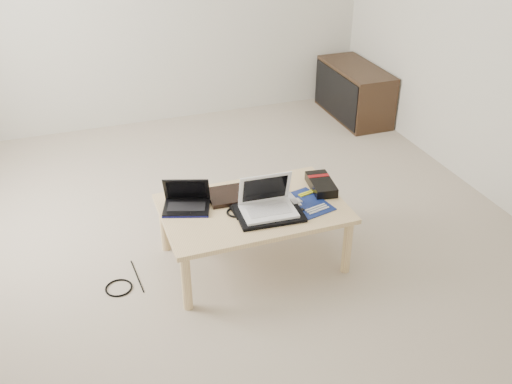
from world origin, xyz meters
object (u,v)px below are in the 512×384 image
object	(u,v)px
white_laptop	(267,203)
media_cabinet	(353,92)
gpu_box	(321,184)
netbook	(187,202)
coffee_table	(253,213)

from	to	relation	value
white_laptop	media_cabinet	bearing A→B (deg)	50.22
white_laptop	gpu_box	distance (m)	0.45
media_cabinet	netbook	world-z (taller)	netbook
coffee_table	netbook	distance (m)	0.41
media_cabinet	white_laptop	bearing A→B (deg)	-129.78
coffee_table	gpu_box	size ratio (longest dim) A/B	3.76
media_cabinet	gpu_box	bearing A→B (deg)	-123.80
gpu_box	white_laptop	bearing A→B (deg)	-160.06
media_cabinet	netbook	distance (m)	2.71
coffee_table	media_cabinet	world-z (taller)	media_cabinet
media_cabinet	gpu_box	xyz separation A→B (m)	(-1.21, -1.81, 0.18)
white_laptop	gpu_box	world-z (taller)	white_laptop
coffee_table	media_cabinet	xyz separation A→B (m)	(1.69, 1.87, -0.10)
coffee_table	netbook	xyz separation A→B (m)	(-0.38, 0.13, 0.09)
media_cabinet	netbook	size ratio (longest dim) A/B	2.78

